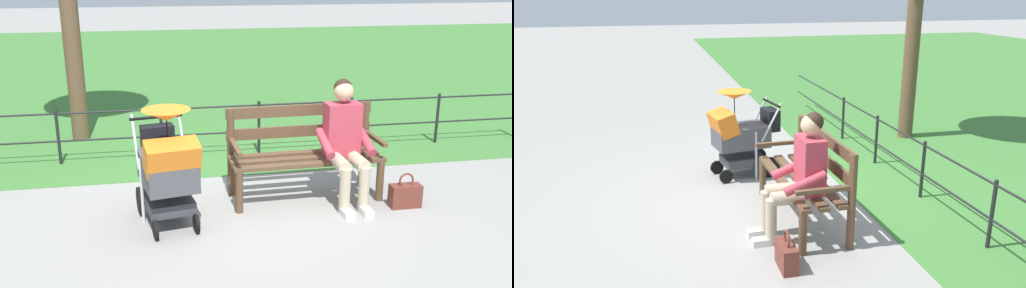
# 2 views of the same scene
# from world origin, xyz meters

# --- Properties ---
(ground_plane) EXTENTS (60.00, 60.00, 0.00)m
(ground_plane) POSITION_xyz_m (0.00, 0.00, 0.00)
(ground_plane) COLOR gray
(park_bench) EXTENTS (1.61, 0.64, 0.96)m
(park_bench) POSITION_xyz_m (-0.83, -0.12, 0.53)
(park_bench) COLOR brown
(park_bench) RESTS_ON ground
(person_on_bench) EXTENTS (0.54, 0.74, 1.28)m
(person_on_bench) POSITION_xyz_m (-1.21, 0.11, 0.68)
(person_on_bench) COLOR tan
(person_on_bench) RESTS_ON ground
(stroller) EXTENTS (0.64, 0.95, 1.15)m
(stroller) POSITION_xyz_m (0.61, 0.36, 0.59)
(stroller) COLOR black
(stroller) RESTS_ON ground
(handbag) EXTENTS (0.32, 0.14, 0.37)m
(handbag) POSITION_xyz_m (-1.78, 0.39, 0.13)
(handbag) COLOR brown
(handbag) RESTS_ON ground
(park_fence) EXTENTS (8.83, 0.04, 0.70)m
(park_fence) POSITION_xyz_m (-0.50, -1.59, 0.43)
(park_fence) COLOR black
(park_fence) RESTS_ON ground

